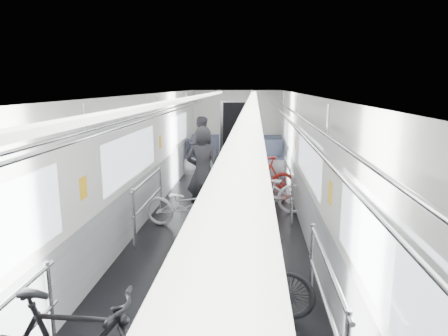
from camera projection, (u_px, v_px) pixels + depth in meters
The scene contains 8 objects.
car_shell at pixel (226, 154), 8.45m from camera, with size 3.02×14.01×2.41m.
bike_left_far at pixel (187, 205), 7.27m from camera, with size 0.56×1.60×0.84m, color #BBBABF.
bike_right_near at pixel (249, 275), 4.53m from camera, with size 0.43×1.51×0.91m, color black.
bike_right_mid at pixel (263, 190), 8.09m from camera, with size 0.63×1.81×0.95m, color #B9BABE.
bike_right_far at pixel (260, 180), 8.74m from camera, with size 0.49×1.73×1.04m, color maroon.
bike_aisle at pixel (241, 200), 7.54m from camera, with size 0.58×1.66×0.87m, color black.
person_standing at pixel (203, 174), 7.60m from camera, with size 0.67×0.44×1.83m, color black.
person_seated at pixel (201, 145), 11.72m from camera, with size 0.82×0.64×1.68m, color #2B272E.
Camera 1 is at (0.58, -6.53, 2.57)m, focal length 32.00 mm.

